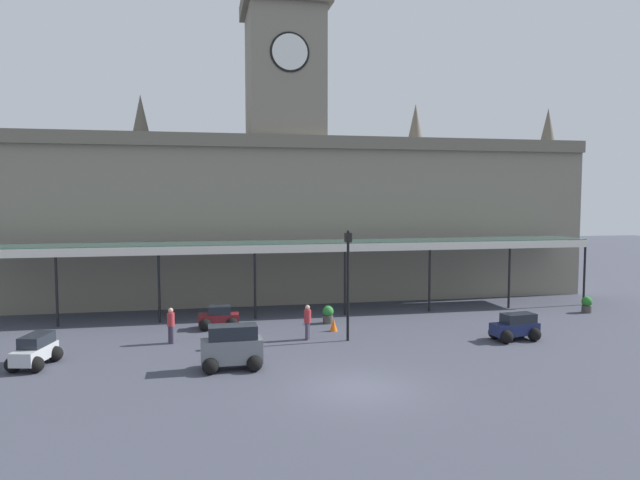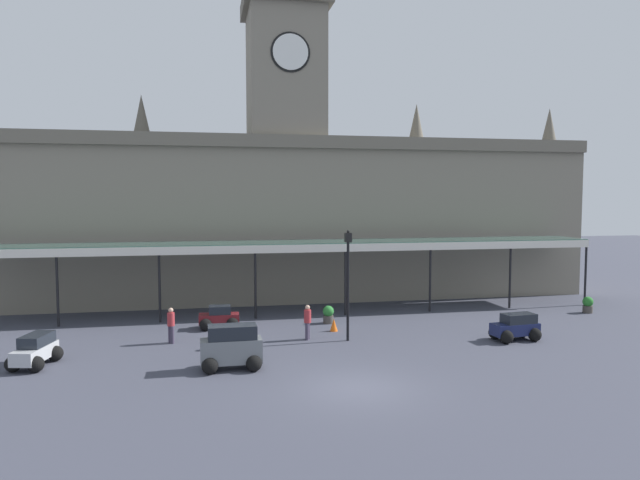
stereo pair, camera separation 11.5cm
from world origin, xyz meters
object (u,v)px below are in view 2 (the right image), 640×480
pedestrian_near_entrance (308,321)px  planter_near_kerb (328,314)px  car_silver_estate (35,352)px  pedestrian_crossing_forecourt (171,324)px  victorian_lamppost (348,273)px  car_grey_van (232,349)px  car_maroon_sedan (219,319)px  car_navy_estate (516,328)px  traffic_cone (334,325)px  planter_forecourt_centre (588,305)px

pedestrian_near_entrance → planter_near_kerb: size_ratio=1.74×
car_silver_estate → pedestrian_crossing_forecourt: (5.16, 2.70, 0.34)m
victorian_lamppost → car_silver_estate: bearing=-173.4°
car_grey_van → planter_near_kerb: (5.48, 7.39, -0.32)m
car_maroon_sedan → pedestrian_near_entrance: pedestrian_near_entrance is taller
car_silver_estate → pedestrian_crossing_forecourt: size_ratio=1.43×
car_maroon_sedan → pedestrian_crossing_forecourt: (-2.27, -2.59, 0.41)m
car_navy_estate → planter_near_kerb: (-7.99, 5.33, -0.07)m
traffic_cone → pedestrian_crossing_forecourt: bearing=-173.7°
car_navy_estate → pedestrian_near_entrance: (-9.70, 2.05, 0.34)m
car_grey_van → victorian_lamppost: bearing=32.1°
car_navy_estate → car_grey_van: car_grey_van is taller
car_navy_estate → car_maroon_sedan: bearing=159.3°
car_grey_van → victorian_lamppost: victorian_lamppost is taller
car_grey_van → victorian_lamppost: size_ratio=0.46×
planter_forecourt_centre → car_grey_van: bearing=-161.2°
pedestrian_near_entrance → planter_forecourt_centre: bearing=10.1°
traffic_cone → planter_forecourt_centre: planter_forecourt_centre is taller
car_silver_estate → pedestrian_crossing_forecourt: bearing=27.7°
pedestrian_near_entrance → planter_near_kerb: bearing=62.5°
traffic_cone → planter_forecourt_centre: size_ratio=0.66×
car_maroon_sedan → pedestrian_near_entrance: bearing=-37.6°
car_grey_van → car_silver_estate: (-7.75, 1.96, -0.24)m
car_maroon_sedan → planter_near_kerb: bearing=1.3°
car_maroon_sedan → traffic_cone: (5.71, -1.71, -0.19)m
pedestrian_crossing_forecourt → car_silver_estate: bearing=-152.3°
traffic_cone → car_silver_estate: bearing=-164.7°
car_navy_estate → planter_forecourt_centre: bearing=34.0°
victorian_lamppost → planter_near_kerb: (-0.12, 3.87, -2.76)m
car_navy_estate → pedestrian_crossing_forecourt: bearing=170.8°
victorian_lamppost → traffic_cone: 3.57m
car_maroon_sedan → car_navy_estate: car_navy_estate is taller
victorian_lamppost → planter_forecourt_centre: bearing=13.3°
car_navy_estate → car_silver_estate: 21.23m
car_navy_estate → traffic_cone: bearing=156.7°
pedestrian_crossing_forecourt → pedestrian_near_entrance: same height
planter_forecourt_centre → car_maroon_sedan: bearing=179.8°
car_maroon_sedan → traffic_cone: size_ratio=3.28×
car_navy_estate → pedestrian_near_entrance: pedestrian_near_entrance is taller
pedestrian_near_entrance → victorian_lamppost: 3.03m
car_silver_estate → car_navy_estate: bearing=0.3°
pedestrian_crossing_forecourt → victorian_lamppost: (8.20, -1.15, 2.34)m
traffic_cone → planter_near_kerb: 1.85m
car_navy_estate → pedestrian_near_entrance: size_ratio=1.40×
car_maroon_sedan → planter_near_kerb: 5.81m
car_navy_estate → traffic_cone: car_navy_estate is taller
victorian_lamppost → pedestrian_near_entrance: bearing=162.3°
car_navy_estate → car_grey_van: (-13.47, -2.06, 0.24)m
pedestrian_near_entrance → victorian_lamppost: bearing=-17.7°
car_grey_van → planter_near_kerb: size_ratio=2.51×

